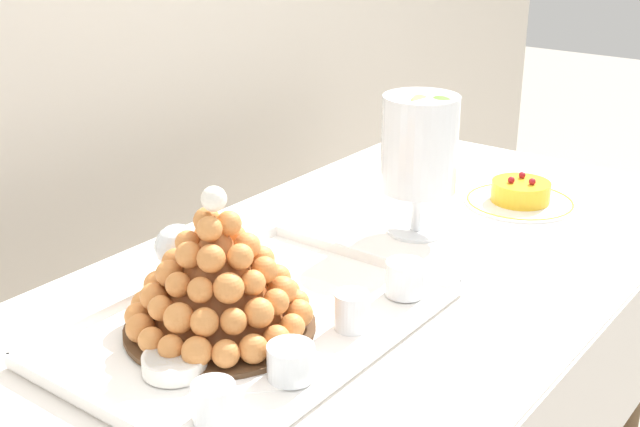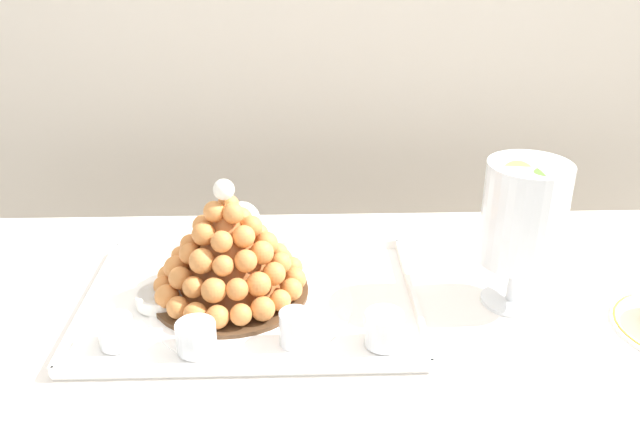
{
  "view_description": "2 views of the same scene",
  "coord_description": "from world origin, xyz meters",
  "px_view_note": "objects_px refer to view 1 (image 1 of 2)",
  "views": [
    {
      "loc": [
        -1.0,
        -0.7,
        1.34
      ],
      "look_at": [
        -0.0,
        0.05,
        0.85
      ],
      "focal_mm": 46.95,
      "sensor_mm": 36.0,
      "label": 1
    },
    {
      "loc": [
        -0.12,
        -0.93,
        1.37
      ],
      "look_at": [
        -0.09,
        0.01,
        0.92
      ],
      "focal_mm": 36.28,
      "sensor_mm": 36.0,
      "label": 2
    }
  ],
  "objects_px": {
    "creme_brulee_ramekin": "(175,362)",
    "wine_glass": "(178,250)",
    "dessert_cup_mid_left": "(291,363)",
    "dessert_cup_mid_right": "(405,280)",
    "serving_tray": "(253,326)",
    "macaron_goblet": "(420,145)",
    "fruit_tart_plate": "(520,196)",
    "dessert_cup_centre": "(351,312)",
    "croquembouche": "(218,279)",
    "dessert_cup_left": "(214,403)"
  },
  "relations": [
    {
      "from": "dessert_cup_mid_right",
      "to": "wine_glass",
      "type": "distance_m",
      "value": 0.35
    },
    {
      "from": "dessert_cup_mid_left",
      "to": "wine_glass",
      "type": "height_order",
      "value": "wine_glass"
    },
    {
      "from": "wine_glass",
      "to": "croquembouche",
      "type": "bearing_deg",
      "value": -99.65
    },
    {
      "from": "dessert_cup_centre",
      "to": "wine_glass",
      "type": "distance_m",
      "value": 0.27
    },
    {
      "from": "dessert_cup_mid_left",
      "to": "dessert_cup_centre",
      "type": "relative_size",
      "value": 1.11
    },
    {
      "from": "serving_tray",
      "to": "macaron_goblet",
      "type": "bearing_deg",
      "value": -0.3
    },
    {
      "from": "serving_tray",
      "to": "dessert_cup_left",
      "type": "relative_size",
      "value": 10.68
    },
    {
      "from": "dessert_cup_mid_left",
      "to": "dessert_cup_mid_right",
      "type": "xyz_separation_m",
      "value": [
        0.29,
        0.01,
        0.0
      ]
    },
    {
      "from": "dessert_cup_centre",
      "to": "creme_brulee_ramekin",
      "type": "height_order",
      "value": "dessert_cup_centre"
    },
    {
      "from": "dessert_cup_mid_left",
      "to": "fruit_tart_plate",
      "type": "relative_size",
      "value": 0.28
    },
    {
      "from": "croquembouche",
      "to": "wine_glass",
      "type": "relative_size",
      "value": 1.96
    },
    {
      "from": "fruit_tart_plate",
      "to": "wine_glass",
      "type": "xyz_separation_m",
      "value": [
        -0.73,
        0.22,
        0.08
      ]
    },
    {
      "from": "creme_brulee_ramekin",
      "to": "macaron_goblet",
      "type": "bearing_deg",
      "value": -0.19
    },
    {
      "from": "macaron_goblet",
      "to": "fruit_tart_plate",
      "type": "xyz_separation_m",
      "value": [
        0.26,
        -0.09,
        -0.15
      ]
    },
    {
      "from": "dessert_cup_mid_right",
      "to": "fruit_tart_plate",
      "type": "xyz_separation_m",
      "value": [
        0.5,
        0.03,
        -0.02
      ]
    },
    {
      "from": "creme_brulee_ramekin",
      "to": "wine_glass",
      "type": "relative_size",
      "value": 0.61
    },
    {
      "from": "croquembouche",
      "to": "creme_brulee_ramekin",
      "type": "distance_m",
      "value": 0.14
    },
    {
      "from": "dessert_cup_mid_right",
      "to": "macaron_goblet",
      "type": "distance_m",
      "value": 0.3
    },
    {
      "from": "serving_tray",
      "to": "dessert_cup_mid_left",
      "type": "xyz_separation_m",
      "value": [
        -0.08,
        -0.13,
        0.02
      ]
    },
    {
      "from": "dessert_cup_centre",
      "to": "croquembouche",
      "type": "bearing_deg",
      "value": 127.57
    },
    {
      "from": "dessert_cup_mid_left",
      "to": "macaron_goblet",
      "type": "distance_m",
      "value": 0.56
    },
    {
      "from": "dessert_cup_left",
      "to": "dessert_cup_centre",
      "type": "relative_size",
      "value": 0.95
    },
    {
      "from": "dessert_cup_centre",
      "to": "dessert_cup_mid_right",
      "type": "distance_m",
      "value": 0.14
    },
    {
      "from": "macaron_goblet",
      "to": "croquembouche",
      "type": "bearing_deg",
      "value": 176.38
    },
    {
      "from": "croquembouche",
      "to": "dessert_cup_left",
      "type": "xyz_separation_m",
      "value": [
        -0.16,
        -0.14,
        -0.06
      ]
    },
    {
      "from": "croquembouche",
      "to": "wine_glass",
      "type": "distance_m",
      "value": 0.1
    },
    {
      "from": "dessert_cup_mid_left",
      "to": "dessert_cup_centre",
      "type": "distance_m",
      "value": 0.15
    },
    {
      "from": "dessert_cup_mid_right",
      "to": "macaron_goblet",
      "type": "height_order",
      "value": "macaron_goblet"
    },
    {
      "from": "serving_tray",
      "to": "dessert_cup_mid_left",
      "type": "height_order",
      "value": "dessert_cup_mid_left"
    },
    {
      "from": "dessert_cup_left",
      "to": "wine_glass",
      "type": "xyz_separation_m",
      "value": [
        0.18,
        0.24,
        0.07
      ]
    },
    {
      "from": "dessert_cup_mid_right",
      "to": "fruit_tart_plate",
      "type": "bearing_deg",
      "value": 3.71
    },
    {
      "from": "croquembouche",
      "to": "dessert_cup_centre",
      "type": "bearing_deg",
      "value": -52.43
    },
    {
      "from": "serving_tray",
      "to": "wine_glass",
      "type": "bearing_deg",
      "value": 100.59
    },
    {
      "from": "dessert_cup_left",
      "to": "fruit_tart_plate",
      "type": "relative_size",
      "value": 0.24
    },
    {
      "from": "wine_glass",
      "to": "serving_tray",
      "type": "bearing_deg",
      "value": -79.41
    },
    {
      "from": "dessert_cup_mid_right",
      "to": "serving_tray",
      "type": "bearing_deg",
      "value": 149.57
    },
    {
      "from": "dessert_cup_mid_right",
      "to": "creme_brulee_ramekin",
      "type": "bearing_deg",
      "value": 161.31
    },
    {
      "from": "creme_brulee_ramekin",
      "to": "croquembouche",
      "type": "bearing_deg",
      "value": 14.02
    },
    {
      "from": "creme_brulee_ramekin",
      "to": "fruit_tart_plate",
      "type": "bearing_deg",
      "value": -6.13
    },
    {
      "from": "croquembouche",
      "to": "dessert_cup_centre",
      "type": "xyz_separation_m",
      "value": [
        0.11,
        -0.15,
        -0.05
      ]
    },
    {
      "from": "serving_tray",
      "to": "dessert_cup_mid_right",
      "type": "distance_m",
      "value": 0.25
    },
    {
      "from": "dessert_cup_left",
      "to": "creme_brulee_ramekin",
      "type": "distance_m",
      "value": 0.12
    },
    {
      "from": "macaron_goblet",
      "to": "wine_glass",
      "type": "xyz_separation_m",
      "value": [
        -0.48,
        0.13,
        -0.07
      ]
    },
    {
      "from": "dessert_cup_left",
      "to": "fruit_tart_plate",
      "type": "bearing_deg",
      "value": 1.42
    },
    {
      "from": "wine_glass",
      "to": "macaron_goblet",
      "type": "bearing_deg",
      "value": -14.81
    },
    {
      "from": "dessert_cup_left",
      "to": "creme_brulee_ramekin",
      "type": "bearing_deg",
      "value": 68.34
    },
    {
      "from": "dessert_cup_centre",
      "to": "creme_brulee_ramekin",
      "type": "distance_m",
      "value": 0.26
    },
    {
      "from": "dessert_cup_left",
      "to": "creme_brulee_ramekin",
      "type": "xyz_separation_m",
      "value": [
        0.05,
        0.12,
        -0.01
      ]
    },
    {
      "from": "croquembouche",
      "to": "fruit_tart_plate",
      "type": "relative_size",
      "value": 1.25
    },
    {
      "from": "croquembouche",
      "to": "macaron_goblet",
      "type": "bearing_deg",
      "value": -3.62
    }
  ]
}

